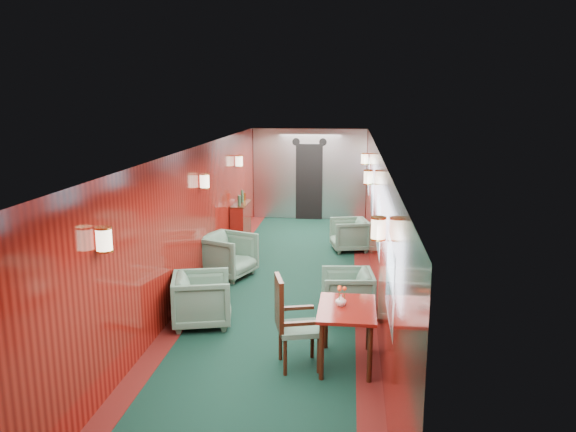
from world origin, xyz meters
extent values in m
plane|color=black|center=(0.00, 0.00, 0.00)|extent=(12.00, 12.00, 0.00)
cube|color=silver|center=(0.00, 0.00, 2.35)|extent=(3.00, 12.00, 0.10)
cube|color=silver|center=(0.00, 0.00, 2.36)|extent=(1.20, 12.00, 0.06)
cube|color=maroon|center=(0.00, 6.00, 1.20)|extent=(3.00, 0.10, 2.40)
cube|color=maroon|center=(-1.50, 0.00, 1.20)|extent=(0.10, 12.00, 2.40)
cube|color=maroon|center=(1.50, 0.00, 1.20)|extent=(0.10, 12.00, 2.40)
cube|color=#44100D|center=(-1.35, 0.00, 0.00)|extent=(0.30, 12.00, 0.01)
cube|color=#44100D|center=(1.35, 0.00, 0.00)|extent=(0.30, 12.00, 0.01)
cube|color=silver|center=(0.00, 5.92, 1.20)|extent=(2.98, 0.12, 2.38)
cube|color=black|center=(0.00, 5.84, 1.00)|extent=(0.70, 0.06, 2.00)
cylinder|color=black|center=(-0.35, 5.85, 2.05)|extent=(0.20, 0.04, 0.20)
cylinder|color=black|center=(0.35, 5.85, 2.05)|extent=(0.20, 0.04, 0.20)
cube|color=#B5B7BC|center=(1.49, -3.50, 1.45)|extent=(0.02, 1.10, 0.80)
cube|color=slate|center=(1.48, -3.50, 1.45)|extent=(0.01, 0.96, 0.66)
cube|color=#B5B7BC|center=(1.49, -1.00, 1.45)|extent=(0.02, 1.10, 0.80)
cube|color=slate|center=(1.48, -1.00, 1.45)|extent=(0.01, 0.96, 0.66)
cube|color=#B5B7BC|center=(1.49, 1.50, 1.45)|extent=(0.02, 1.10, 0.80)
cube|color=slate|center=(1.48, 1.50, 1.45)|extent=(0.01, 0.96, 0.66)
cube|color=#B5B7BC|center=(1.49, 4.00, 1.45)|extent=(0.02, 1.10, 0.80)
cube|color=slate|center=(1.48, 4.00, 1.45)|extent=(0.01, 0.96, 0.66)
cylinder|color=#FFF0C6|center=(-1.40, -3.50, 1.80)|extent=(0.16, 0.16, 0.24)
cylinder|color=gold|center=(-1.40, -3.50, 1.68)|extent=(0.17, 0.17, 0.02)
cylinder|color=#FFF0C6|center=(1.40, -2.70, 1.80)|extent=(0.16, 0.16, 0.24)
cylinder|color=gold|center=(1.40, -2.70, 1.68)|extent=(0.17, 0.17, 0.02)
cylinder|color=#FFF0C6|center=(-1.40, 0.50, 1.80)|extent=(0.16, 0.16, 0.24)
cylinder|color=gold|center=(-1.40, 0.50, 1.68)|extent=(0.17, 0.17, 0.02)
cylinder|color=#FFF0C6|center=(1.40, 1.30, 1.80)|extent=(0.16, 0.16, 0.24)
cylinder|color=gold|center=(1.40, 1.30, 1.68)|extent=(0.17, 0.17, 0.02)
cylinder|color=#FFF0C6|center=(-1.40, 3.50, 1.80)|extent=(0.16, 0.16, 0.24)
cylinder|color=gold|center=(-1.40, 3.50, 1.68)|extent=(0.17, 0.17, 0.02)
cylinder|color=#FFF0C6|center=(1.40, 4.30, 1.80)|extent=(0.16, 0.16, 0.24)
cylinder|color=gold|center=(1.40, 4.30, 1.68)|extent=(0.17, 0.17, 0.02)
cube|color=maroon|center=(1.08, -2.38, 0.72)|extent=(0.70, 0.99, 0.04)
cylinder|color=#37180C|center=(0.80, -2.80, 0.35)|extent=(0.06, 0.06, 0.70)
cylinder|color=#37180C|center=(1.35, -2.80, 0.35)|extent=(0.06, 0.06, 0.70)
cylinder|color=#37180C|center=(0.81, -1.95, 0.35)|extent=(0.06, 0.06, 0.70)
cylinder|color=#37180C|center=(1.36, -1.96, 0.35)|extent=(0.06, 0.06, 0.70)
cube|color=#1D4538|center=(0.51, -2.50, 0.49)|extent=(0.60, 0.60, 0.06)
cube|color=#37180C|center=(0.27, -2.56, 0.83)|extent=(0.17, 0.44, 0.64)
cube|color=#1D4538|center=(0.30, -2.55, 0.76)|extent=(0.11, 0.33, 0.38)
cube|color=#37180C|center=(0.57, -2.73, 0.66)|extent=(0.44, 0.17, 0.04)
cube|color=#37180C|center=(0.45, -2.26, 0.66)|extent=(0.44, 0.17, 0.04)
cylinder|color=#37180C|center=(0.37, -2.74, 0.23)|extent=(0.05, 0.05, 0.46)
cylinder|color=#37180C|center=(0.76, -2.64, 0.23)|extent=(0.05, 0.05, 0.46)
cylinder|color=#37180C|center=(0.26, -2.36, 0.23)|extent=(0.05, 0.05, 0.46)
cylinder|color=#37180C|center=(0.65, -2.25, 0.23)|extent=(0.05, 0.05, 0.46)
cube|color=maroon|center=(-1.34, 3.29, 0.44)|extent=(0.29, 0.97, 0.87)
cube|color=#37180C|center=(-1.33, 3.29, 0.87)|extent=(0.31, 0.99, 0.02)
cylinder|color=#23462F|center=(-1.32, 3.05, 0.99)|extent=(0.07, 0.07, 0.22)
cylinder|color=#23462F|center=(-1.32, 3.39, 1.02)|extent=(0.06, 0.06, 0.28)
cylinder|color=gold|center=(-1.32, 3.58, 0.97)|extent=(0.08, 0.08, 0.18)
imported|color=silver|center=(1.00, -2.33, 0.81)|extent=(0.17, 0.17, 0.14)
imported|color=#1D4538|center=(-0.99, -1.37, 0.37)|extent=(0.99, 0.97, 0.75)
imported|color=#1D4538|center=(-1.10, 0.82, 0.39)|extent=(1.11, 1.10, 0.79)
imported|color=#1D4538|center=(1.07, -0.80, 0.34)|extent=(0.83, 0.81, 0.69)
imported|color=#1D4538|center=(1.08, 2.84, 0.34)|extent=(0.89, 0.87, 0.68)
camera|label=1|loc=(1.08, -8.78, 3.23)|focal=35.00mm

